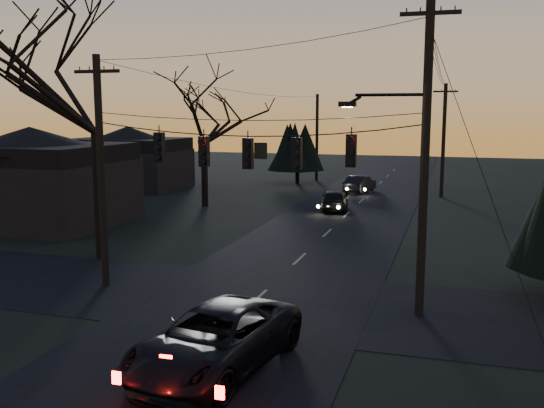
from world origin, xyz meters
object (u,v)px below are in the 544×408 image
(sedan_oncoming_b, at_px, (360,184))
(suv_near, at_px, (215,340))
(bare_tree_left, at_px, (94,82))
(sedan_oncoming_a, at_px, (335,200))
(utility_pole_far_l, at_px, (316,180))
(utility_pole_left, at_px, (106,285))
(utility_pole_right, at_px, (419,315))
(utility_pole_far_r, at_px, (441,197))

(sedan_oncoming_b, bearing_deg, suv_near, 103.08)
(bare_tree_left, height_order, sedan_oncoming_b, bare_tree_left)
(bare_tree_left, relative_size, sedan_oncoming_a, 2.68)
(utility_pole_far_l, bearing_deg, sedan_oncoming_b, -54.64)
(utility_pole_left, xyz_separation_m, bare_tree_left, (-2.60, 3.77, 7.74))
(utility_pole_far_l, distance_m, sedan_oncoming_a, 17.28)
(utility_pole_right, xyz_separation_m, utility_pole_left, (-11.50, 0.00, 0.00))
(suv_near, bearing_deg, sedan_oncoming_a, 103.96)
(utility_pole_left, height_order, sedan_oncoming_a, utility_pole_left)
(utility_pole_left, xyz_separation_m, utility_pole_far_r, (11.50, 28.00, 0.00))
(sedan_oncoming_a, bearing_deg, utility_pole_far_r, -135.34)
(suv_near, distance_m, sedan_oncoming_a, 25.30)
(utility_pole_right, distance_m, bare_tree_left, 16.52)
(sedan_oncoming_a, bearing_deg, utility_pole_far_l, -81.20)
(bare_tree_left, bearing_deg, utility_pole_right, -14.97)
(utility_pole_far_l, height_order, bare_tree_left, bare_tree_left)
(utility_pole_left, bearing_deg, suv_near, -40.32)
(utility_pole_far_l, bearing_deg, utility_pole_left, -90.00)
(sedan_oncoming_a, height_order, sedan_oncoming_b, sedan_oncoming_a)
(suv_near, xyz_separation_m, sedan_oncoming_a, (-1.85, 25.23, -0.08))
(utility_pole_far_r, distance_m, suv_near, 34.11)
(bare_tree_left, bearing_deg, utility_pole_left, -55.41)
(utility_pole_left, distance_m, suv_near, 8.95)
(utility_pole_left, xyz_separation_m, sedan_oncoming_a, (4.95, 19.46, 0.70))
(utility_pole_right, height_order, utility_pole_left, utility_pole_right)
(utility_pole_far_r, relative_size, sedan_oncoming_b, 2.06)
(utility_pole_left, height_order, sedan_oncoming_b, utility_pole_left)
(utility_pole_right, relative_size, sedan_oncoming_b, 2.42)
(utility_pole_far_l, height_order, sedan_oncoming_b, utility_pole_far_l)
(utility_pole_far_r, height_order, bare_tree_left, bare_tree_left)
(utility_pole_far_r, relative_size, sedan_oncoming_a, 2.06)
(bare_tree_left, xyz_separation_m, suv_near, (9.40, -9.54, -6.96))
(utility_pole_left, relative_size, suv_near, 1.50)
(suv_near, bearing_deg, utility_pole_far_r, 91.84)
(utility_pole_left, relative_size, sedan_oncoming_b, 2.06)
(utility_pole_right, relative_size, utility_pole_left, 1.18)
(utility_pole_left, height_order, bare_tree_left, bare_tree_left)
(utility_pole_left, height_order, utility_pole_far_r, same)
(utility_pole_far_l, bearing_deg, suv_near, -80.75)
(utility_pole_right, bearing_deg, utility_pole_left, 180.00)
(utility_pole_right, relative_size, bare_tree_left, 0.90)
(bare_tree_left, bearing_deg, sedan_oncoming_b, 72.61)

